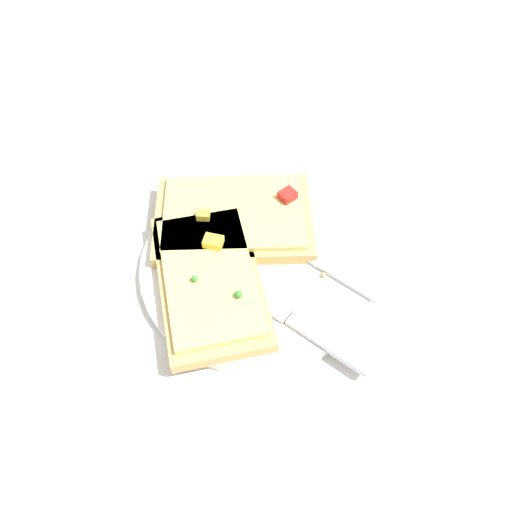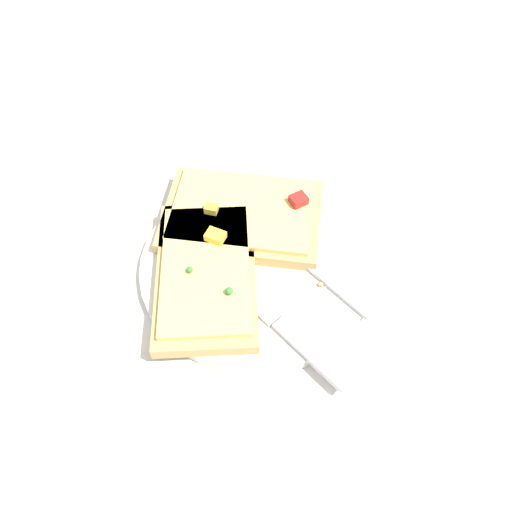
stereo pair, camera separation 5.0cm
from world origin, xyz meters
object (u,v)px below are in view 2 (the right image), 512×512
(fork, at_px, (288,246))
(pizza_slice_corner, at_px, (206,272))
(knife, at_px, (271,315))
(pizza_slice_main, at_px, (243,214))
(plate, at_px, (256,265))

(fork, height_order, pizza_slice_corner, pizza_slice_corner)
(pizza_slice_corner, bearing_deg, fork, -68.49)
(knife, xyz_separation_m, pizza_slice_main, (-0.04, -0.12, 0.01))
(knife, bearing_deg, fork, -56.01)
(plate, height_order, knife, knife)
(pizza_slice_main, distance_m, pizza_slice_corner, 0.08)
(knife, height_order, pizza_slice_corner, pizza_slice_corner)
(fork, height_order, pizza_slice_main, pizza_slice_main)
(plate, bearing_deg, pizza_slice_corner, -9.81)
(plate, relative_size, pizza_slice_main, 1.17)
(plate, relative_size, pizza_slice_corner, 1.21)
(plate, bearing_deg, pizza_slice_main, -106.50)
(fork, distance_m, pizza_slice_main, 0.06)
(fork, relative_size, pizza_slice_corner, 1.02)
(plate, distance_m, fork, 0.04)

